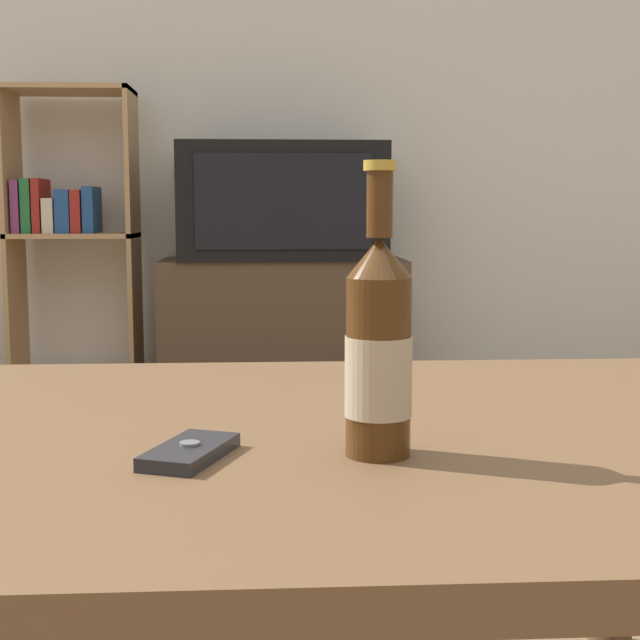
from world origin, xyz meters
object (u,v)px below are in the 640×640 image
television (283,202)px  bookshelf (68,227)px  tv_stand (283,320)px  beer_bottle (379,350)px  cell_phone (190,452)px

television → bookshelf: (-0.90, 0.09, -0.10)m
television → bookshelf: size_ratio=0.69×
tv_stand → beer_bottle: 2.87m
tv_stand → television: size_ratio=1.21×
bookshelf → beer_bottle: size_ratio=4.14×
tv_stand → cell_phone: (-0.14, -2.85, 0.22)m
cell_phone → television: bearing=107.9°
television → beer_bottle: television is taller
television → cell_phone: bearing=-92.9°
tv_stand → television: (0.00, -0.00, 0.49)m
bookshelf → beer_bottle: (0.94, -2.93, -0.06)m
tv_stand → bookshelf: bookshelf is taller
beer_bottle → television: bearing=90.9°
beer_bottle → cell_phone: 0.21m
tv_stand → bookshelf: (-0.90, 0.08, 0.39)m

